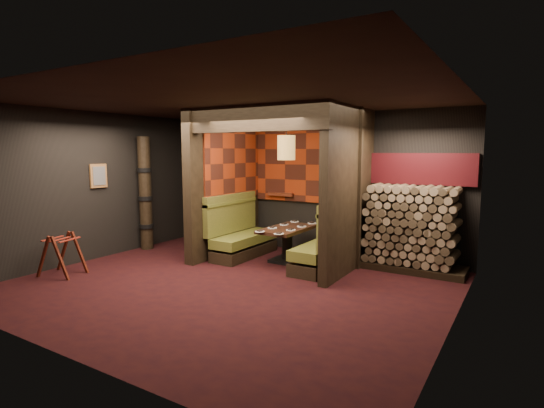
{
  "coord_description": "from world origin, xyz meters",
  "views": [
    {
      "loc": [
        3.95,
        -5.15,
        2.09
      ],
      "look_at": [
        0.0,
        1.3,
        1.15
      ],
      "focal_mm": 28.0,
      "sensor_mm": 36.0,
      "label": 1
    }
  ],
  "objects_px": {
    "booth_bench_left": "(240,236)",
    "dining_table": "(287,240)",
    "pendant_lamp": "(286,148)",
    "totem_column": "(145,194)",
    "firewood_stack": "(415,229)",
    "booth_bench_right": "(327,247)",
    "luggage_rack": "(62,253)"
  },
  "relations": [
    {
      "from": "firewood_stack",
      "to": "totem_column",
      "type": "bearing_deg",
      "value": -166.81
    },
    {
      "from": "pendant_lamp",
      "to": "totem_column",
      "type": "xyz_separation_m",
      "value": [
        -3.12,
        -0.58,
        -0.97
      ]
    },
    {
      "from": "firewood_stack",
      "to": "dining_table",
      "type": "bearing_deg",
      "value": -164.41
    },
    {
      "from": "booth_bench_left",
      "to": "luggage_rack",
      "type": "height_order",
      "value": "booth_bench_left"
    },
    {
      "from": "firewood_stack",
      "to": "booth_bench_right",
      "type": "bearing_deg",
      "value": -152.65
    },
    {
      "from": "booth_bench_right",
      "to": "luggage_rack",
      "type": "bearing_deg",
      "value": -144.05
    },
    {
      "from": "dining_table",
      "to": "luggage_rack",
      "type": "distance_m",
      "value": 3.96
    },
    {
      "from": "booth_bench_left",
      "to": "dining_table",
      "type": "xyz_separation_m",
      "value": [
        1.04,
        0.08,
        0.03
      ]
    },
    {
      "from": "booth_bench_right",
      "to": "dining_table",
      "type": "xyz_separation_m",
      "value": [
        -0.86,
        0.08,
        0.03
      ]
    },
    {
      "from": "totem_column",
      "to": "firewood_stack",
      "type": "xyz_separation_m",
      "value": [
        5.33,
        1.25,
        -0.44
      ]
    },
    {
      "from": "dining_table",
      "to": "booth_bench_left",
      "type": "bearing_deg",
      "value": -175.41
    },
    {
      "from": "booth_bench_left",
      "to": "booth_bench_right",
      "type": "xyz_separation_m",
      "value": [
        1.89,
        0.0,
        0.0
      ]
    },
    {
      "from": "booth_bench_right",
      "to": "luggage_rack",
      "type": "height_order",
      "value": "booth_bench_right"
    },
    {
      "from": "pendant_lamp",
      "to": "luggage_rack",
      "type": "distance_m",
      "value": 4.31
    },
    {
      "from": "pendant_lamp",
      "to": "luggage_rack",
      "type": "relative_size",
      "value": 1.16
    },
    {
      "from": "dining_table",
      "to": "totem_column",
      "type": "xyz_separation_m",
      "value": [
        -3.12,
        -0.63,
        0.76
      ]
    },
    {
      "from": "totem_column",
      "to": "firewood_stack",
      "type": "bearing_deg",
      "value": 13.19
    },
    {
      "from": "booth_bench_right",
      "to": "pendant_lamp",
      "type": "height_order",
      "value": "pendant_lamp"
    },
    {
      "from": "dining_table",
      "to": "luggage_rack",
      "type": "relative_size",
      "value": 1.58
    },
    {
      "from": "booth_bench_left",
      "to": "totem_column",
      "type": "height_order",
      "value": "totem_column"
    },
    {
      "from": "pendant_lamp",
      "to": "totem_column",
      "type": "relative_size",
      "value": 0.38
    },
    {
      "from": "booth_bench_left",
      "to": "totem_column",
      "type": "relative_size",
      "value": 0.67
    },
    {
      "from": "dining_table",
      "to": "pendant_lamp",
      "type": "height_order",
      "value": "pendant_lamp"
    },
    {
      "from": "totem_column",
      "to": "firewood_stack",
      "type": "distance_m",
      "value": 5.5
    },
    {
      "from": "luggage_rack",
      "to": "totem_column",
      "type": "height_order",
      "value": "totem_column"
    },
    {
      "from": "booth_bench_left",
      "to": "pendant_lamp",
      "type": "height_order",
      "value": "pendant_lamp"
    },
    {
      "from": "booth_bench_right",
      "to": "luggage_rack",
      "type": "distance_m",
      "value": 4.56
    },
    {
      "from": "luggage_rack",
      "to": "totem_column",
      "type": "bearing_deg",
      "value": 97.79
    },
    {
      "from": "booth_bench_right",
      "to": "firewood_stack",
      "type": "relative_size",
      "value": 0.92
    },
    {
      "from": "pendant_lamp",
      "to": "luggage_rack",
      "type": "xyz_separation_m",
      "value": [
        -2.83,
        -2.71,
        -1.78
      ]
    },
    {
      "from": "pendant_lamp",
      "to": "booth_bench_left",
      "type": "bearing_deg",
      "value": -178.16
    },
    {
      "from": "totem_column",
      "to": "pendant_lamp",
      "type": "bearing_deg",
      "value": 10.57
    }
  ]
}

